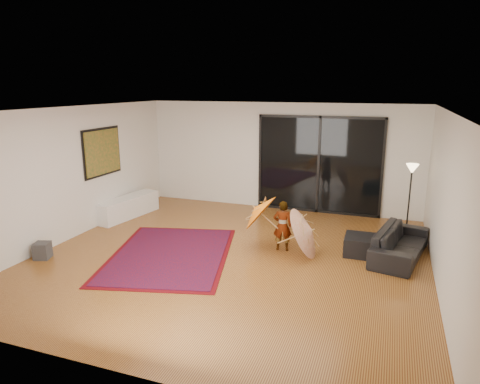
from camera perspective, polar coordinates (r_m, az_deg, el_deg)
The scene contains 17 objects.
floor at distance 8.05m, azimuth -1.22°, elevation -8.65°, with size 7.00×7.00×0.00m, color #A36B2C.
ceiling at distance 7.44m, azimuth -1.33°, elevation 10.91°, with size 7.00×7.00×0.00m, color white.
wall_back at distance 10.91m, azimuth 5.31°, elevation 4.72°, with size 7.00×7.00×0.00m, color silver.
wall_front at distance 4.69m, azimuth -16.88°, elevation -8.62°, with size 7.00×7.00×0.00m, color silver.
wall_left at distance 9.44m, azimuth -21.56°, elevation 2.33°, with size 7.00×7.00×0.00m, color silver.
wall_right at distance 7.21m, azimuth 25.72°, elevation -1.49°, with size 7.00×7.00×0.00m, color silver.
sliding_door at distance 10.71m, azimuth 10.44°, elevation 3.56°, with size 3.06×0.07×2.40m.
painting at distance 10.13m, azimuth -17.88°, elevation 5.10°, with size 0.04×1.28×1.08m.
media_console at distance 10.70m, azimuth -14.74°, elevation -1.93°, with size 0.44×1.77×0.49m, color white.
speaker at distance 8.73m, azimuth -24.86°, elevation -7.10°, with size 0.27×0.27×0.30m, color #424244.
persian_rug at distance 8.24m, azimuth -9.29°, elevation -8.22°, with size 2.83×3.45×0.02m.
sofa at distance 8.48m, azimuth 20.57°, elevation -6.43°, with size 1.85×0.73×0.54m, color black.
ottoman at distance 8.43m, azimuth 15.90°, elevation -6.85°, with size 0.62×0.62×0.36m, color black.
floor_lamp at distance 9.67m, azimuth 21.87°, elevation 1.62°, with size 0.26×0.26×1.51m.
child at distance 8.25m, azimuth 5.68°, elevation -4.50°, with size 0.36×0.24×0.98m, color #999999.
parasol_orange at distance 8.28m, azimuth 1.94°, elevation -2.62°, with size 0.67×0.86×0.89m.
parasol_white at distance 8.00m, azimuth 9.61°, elevation -5.15°, with size 0.63×0.99×0.99m.
Camera 1 is at (2.65, -6.94, 3.11)m, focal length 32.00 mm.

